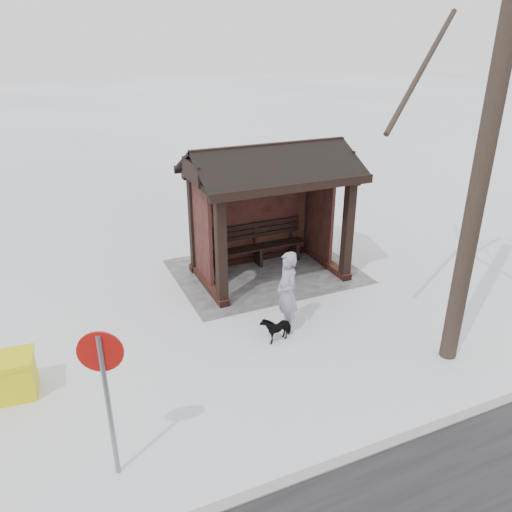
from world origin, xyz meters
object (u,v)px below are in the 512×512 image
(bus_shelter, at_px, (267,184))
(road_sign, at_px, (104,373))
(dog, at_px, (276,327))
(pedestrian, at_px, (287,293))
(grit_bin, at_px, (5,377))

(bus_shelter, xyz_separation_m, road_sign, (4.27, 4.59, -0.62))
(dog, bearing_deg, pedestrian, 112.30)
(bus_shelter, xyz_separation_m, pedestrian, (0.72, 2.45, -1.36))
(dog, xyz_separation_m, grit_bin, (4.53, -0.27, 0.10))
(bus_shelter, distance_m, pedestrian, 2.89)
(dog, relative_size, road_sign, 0.28)
(bus_shelter, relative_size, pedestrian, 2.25)
(grit_bin, bearing_deg, pedestrian, -175.22)
(bus_shelter, bearing_deg, grit_bin, 23.32)
(dog, height_order, grit_bin, grit_bin)
(pedestrian, bearing_deg, grit_bin, -85.44)
(bus_shelter, relative_size, grit_bin, 3.77)
(pedestrian, relative_size, road_sign, 0.76)
(pedestrian, xyz_separation_m, road_sign, (3.54, 2.15, 0.74))
(bus_shelter, height_order, road_sign, bus_shelter)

